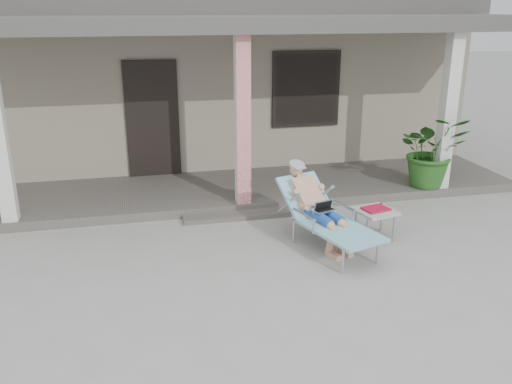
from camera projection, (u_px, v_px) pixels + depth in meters
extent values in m
plane|color=#9E9E99|center=(277.00, 270.00, 6.80)|extent=(60.00, 60.00, 0.00)
cube|color=gray|center=(205.00, 82.00, 12.31)|extent=(10.00, 5.00, 3.00)
cube|color=#474442|center=(202.00, 6.00, 11.77)|extent=(10.40, 5.40, 0.30)
cube|color=black|center=(152.00, 119.00, 9.80)|extent=(0.95, 0.06, 2.10)
cube|color=black|center=(306.00, 89.00, 10.26)|extent=(1.20, 0.06, 1.30)
cube|color=black|center=(306.00, 89.00, 10.25)|extent=(1.32, 0.05, 1.42)
cube|color=#605B56|center=(234.00, 190.00, 9.54)|extent=(10.00, 2.00, 0.15)
cube|color=red|center=(243.00, 122.00, 8.31)|extent=(0.22, 0.22, 2.61)
cube|color=silver|center=(448.00, 113.00, 9.04)|extent=(0.22, 0.22, 2.61)
cube|color=#474442|center=(231.00, 23.00, 8.63)|extent=(10.00, 2.30, 0.24)
cube|color=#605B56|center=(247.00, 215.00, 8.49)|extent=(2.00, 0.30, 0.07)
cylinder|color=#B7B7BC|center=(343.00, 261.00, 6.66)|extent=(0.04, 0.04, 0.34)
cylinder|color=#B7B7BC|center=(378.00, 251.00, 6.93)|extent=(0.04, 0.04, 0.34)
cylinder|color=#B7B7BC|center=(294.00, 231.00, 7.54)|extent=(0.04, 0.04, 0.34)
cylinder|color=#B7B7BC|center=(326.00, 224.00, 7.81)|extent=(0.04, 0.04, 0.34)
cube|color=#B7B7BC|center=(341.00, 232.00, 7.07)|extent=(0.88, 1.23, 0.03)
cube|color=#80AAC6|center=(341.00, 230.00, 7.06)|extent=(0.97, 1.29, 0.04)
cube|color=#B7B7BC|center=(306.00, 198.00, 7.66)|extent=(0.70, 0.67, 0.45)
cube|color=#80AAC6|center=(306.00, 196.00, 7.65)|extent=(0.81, 0.76, 0.51)
cylinder|color=#A8A8AB|center=(296.00, 164.00, 7.73)|extent=(0.28, 0.28, 0.12)
cube|color=silver|center=(323.00, 210.00, 7.33)|extent=(0.35, 0.29, 0.21)
cube|color=#B1B1AC|center=(376.00, 211.00, 7.64)|extent=(0.61, 0.61, 0.04)
cylinder|color=#B7B7BC|center=(367.00, 232.00, 7.48)|extent=(0.04, 0.04, 0.38)
cylinder|color=#B7B7BC|center=(394.00, 229.00, 7.56)|extent=(0.04, 0.04, 0.38)
cylinder|color=#B7B7BC|center=(356.00, 221.00, 7.85)|extent=(0.04, 0.04, 0.38)
cylinder|color=#B7B7BC|center=(381.00, 219.00, 7.93)|extent=(0.04, 0.04, 0.38)
cube|color=#AF1231|center=(376.00, 209.00, 7.62)|extent=(0.40, 0.34, 0.03)
cube|color=black|center=(372.00, 206.00, 7.75)|extent=(0.35, 0.10, 0.04)
imported|color=#26591E|center=(432.00, 151.00, 9.32)|extent=(1.37, 1.26, 1.27)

